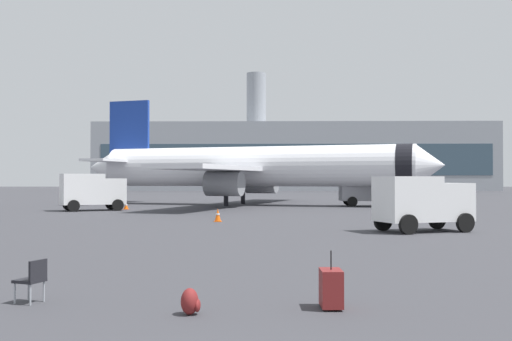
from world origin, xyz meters
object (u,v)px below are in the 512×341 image
(airplane_at_gate, at_px, (252,167))
(gate_chair, at_px, (33,278))
(traveller_backpack, at_px, (190,302))
(cargo_van, at_px, (422,201))
(safety_cone_mid, at_px, (126,206))
(fuel_truck, at_px, (372,187))
(safety_cone_near, at_px, (218,215))
(rolling_suitcase, at_px, (331,288))
(service_truck, at_px, (92,190))

(airplane_at_gate, xyz_separation_m, gate_chair, (-3.20, -45.73, -3.16))
(airplane_at_gate, xyz_separation_m, traveller_backpack, (0.07, -46.70, -3.42))
(cargo_van, distance_m, safety_cone_mid, 28.12)
(fuel_truck, relative_size, safety_cone_near, 7.85)
(gate_chair, bearing_deg, safety_cone_near, 85.61)
(safety_cone_mid, bearing_deg, traveller_backpack, -75.09)
(cargo_van, bearing_deg, safety_cone_near, 147.34)
(rolling_suitcase, xyz_separation_m, gate_chair, (-5.87, 0.39, 0.11))
(cargo_van, relative_size, traveller_backpack, 10.05)
(cargo_van, xyz_separation_m, safety_cone_near, (-10.16, 6.51, -1.07))
(airplane_at_gate, xyz_separation_m, safety_cone_mid, (-10.15, -8.34, -3.34))
(safety_cone_near, bearing_deg, airplane_at_gate, 86.41)
(cargo_van, relative_size, safety_cone_mid, 7.56)
(fuel_truck, distance_m, rolling_suitcase, 45.29)
(cargo_van, distance_m, gate_chair, 20.45)
(cargo_van, relative_size, gate_chair, 5.61)
(cargo_van, distance_m, safety_cone_near, 12.11)
(traveller_backpack, bearing_deg, gate_chair, 163.55)
(fuel_truck, bearing_deg, safety_cone_near, -120.87)
(fuel_truck, relative_size, rolling_suitcase, 5.51)
(service_truck, bearing_deg, rolling_suitcase, -67.19)
(gate_chair, bearing_deg, traveller_backpack, -16.45)
(airplane_at_gate, relative_size, cargo_van, 7.28)
(cargo_van, bearing_deg, service_truck, 138.37)
(airplane_at_gate, height_order, cargo_van, airplane_at_gate)
(service_truck, distance_m, safety_cone_near, 16.44)
(safety_cone_near, height_order, safety_cone_mid, safety_cone_near)
(safety_cone_near, bearing_deg, cargo_van, -32.66)
(service_truck, bearing_deg, airplane_at_gate, 40.16)
(gate_chair, bearing_deg, rolling_suitcase, -3.84)
(rolling_suitcase, bearing_deg, airplane_at_gate, 93.32)
(fuel_truck, relative_size, safety_cone_mid, 9.50)
(cargo_van, bearing_deg, rolling_suitcase, -109.65)
(airplane_at_gate, relative_size, fuel_truck, 5.79)
(airplane_at_gate, distance_m, cargo_van, 30.51)
(safety_cone_mid, bearing_deg, cargo_van, -47.78)
(airplane_at_gate, relative_size, rolling_suitcase, 31.91)
(gate_chair, bearing_deg, fuel_truck, 72.00)
(safety_cone_near, relative_size, rolling_suitcase, 0.70)
(service_truck, height_order, traveller_backpack, service_truck)
(airplane_at_gate, height_order, safety_cone_mid, airplane_at_gate)
(service_truck, relative_size, traveller_backpack, 10.98)
(fuel_truck, xyz_separation_m, safety_cone_near, (-12.55, -20.99, -1.39))
(safety_cone_near, relative_size, traveller_backpack, 1.61)
(fuel_truck, bearing_deg, service_truck, -159.52)
(service_truck, xyz_separation_m, fuel_truck, (23.47, 8.77, 0.16))
(cargo_van, height_order, safety_cone_mid, cargo_van)
(service_truck, distance_m, gate_chair, 36.50)
(safety_cone_near, bearing_deg, service_truck, 131.77)
(service_truck, relative_size, safety_cone_near, 6.83)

